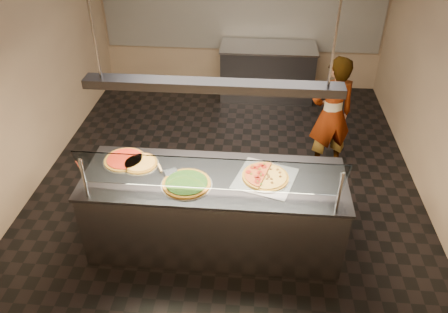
# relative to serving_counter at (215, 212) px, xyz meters

# --- Properties ---
(ground) EXTENTS (5.00, 6.00, 0.02)m
(ground) POSITION_rel_serving_counter_xyz_m (0.05, 1.19, -0.48)
(ground) COLOR black
(ground) RESTS_ON ground
(wall_back) EXTENTS (5.00, 0.02, 3.00)m
(wall_back) POSITION_rel_serving_counter_xyz_m (0.05, 4.20, 1.03)
(wall_back) COLOR tan
(wall_back) RESTS_ON ground
(wall_front) EXTENTS (5.00, 0.02, 3.00)m
(wall_front) POSITION_rel_serving_counter_xyz_m (0.05, -1.82, 1.03)
(wall_front) COLOR tan
(wall_front) RESTS_ON ground
(wall_left) EXTENTS (0.02, 6.00, 3.00)m
(wall_left) POSITION_rel_serving_counter_xyz_m (-2.46, 1.19, 1.03)
(wall_left) COLOR tan
(wall_left) RESTS_ON ground
(tile_band) EXTENTS (4.90, 0.02, 1.20)m
(tile_band) POSITION_rel_serving_counter_xyz_m (0.05, 4.17, 0.83)
(tile_band) COLOR silver
(tile_band) RESTS_ON wall_back
(serving_counter) EXTENTS (2.68, 0.94, 0.93)m
(serving_counter) POSITION_rel_serving_counter_xyz_m (0.00, 0.00, 0.00)
(serving_counter) COLOR #B7B7BC
(serving_counter) RESTS_ON ground
(sneeze_guard) EXTENTS (2.44, 0.18, 0.54)m
(sneeze_guard) POSITION_rel_serving_counter_xyz_m (-0.00, -0.34, 0.76)
(sneeze_guard) COLOR #B7B7BC
(sneeze_guard) RESTS_ON serving_counter
(perforated_tray) EXTENTS (0.70, 0.70, 0.01)m
(perforated_tray) POSITION_rel_serving_counter_xyz_m (0.52, 0.03, 0.47)
(perforated_tray) COLOR silver
(perforated_tray) RESTS_ON serving_counter
(half_pizza_pepperoni) EXTENTS (0.36, 0.51, 0.05)m
(half_pizza_pepperoni) POSITION_rel_serving_counter_xyz_m (0.40, 0.03, 0.50)
(half_pizza_pepperoni) COLOR brown
(half_pizza_pepperoni) RESTS_ON perforated_tray
(half_pizza_sausage) EXTENTS (0.36, 0.51, 0.04)m
(half_pizza_sausage) POSITION_rel_serving_counter_xyz_m (0.63, 0.03, 0.49)
(half_pizza_sausage) COLOR brown
(half_pizza_sausage) RESTS_ON perforated_tray
(pizza_spinach) EXTENTS (0.51, 0.51, 0.03)m
(pizza_spinach) POSITION_rel_serving_counter_xyz_m (-0.26, -0.14, 0.48)
(pizza_spinach) COLOR silver
(pizza_spinach) RESTS_ON serving_counter
(pizza_cheese) EXTENTS (0.40, 0.40, 0.03)m
(pizza_cheese) POSITION_rel_serving_counter_xyz_m (-0.80, 0.16, 0.48)
(pizza_cheese) COLOR silver
(pizza_cheese) RESTS_ON serving_counter
(pizza_tomato) EXTENTS (0.46, 0.46, 0.03)m
(pizza_tomato) POSITION_rel_serving_counter_xyz_m (-0.98, 0.21, 0.48)
(pizza_tomato) COLOR silver
(pizza_tomato) RESTS_ON serving_counter
(pizza_spatula) EXTENTS (0.25, 0.21, 0.02)m
(pizza_spatula) POSITION_rel_serving_counter_xyz_m (-0.52, 0.06, 0.49)
(pizza_spatula) COLOR #B7B7BC
(pizza_spatula) RESTS_ON pizza_spinach
(prep_table) EXTENTS (1.65, 0.74, 0.93)m
(prep_table) POSITION_rel_serving_counter_xyz_m (0.54, 3.74, 0.00)
(prep_table) COLOR #3E3E44
(prep_table) RESTS_ON ground
(worker) EXTENTS (0.68, 0.55, 1.62)m
(worker) POSITION_rel_serving_counter_xyz_m (1.37, 1.62, 0.35)
(worker) COLOR #2E2B31
(worker) RESTS_ON ground
(heat_lamp_housing) EXTENTS (2.30, 0.18, 0.08)m
(heat_lamp_housing) POSITION_rel_serving_counter_xyz_m (0.00, 0.00, 1.48)
(heat_lamp_housing) COLOR #3E3E44
(heat_lamp_housing) RESTS_ON ceiling
(lamp_rod_left) EXTENTS (0.02, 0.02, 1.01)m
(lamp_rod_left) POSITION_rel_serving_counter_xyz_m (-1.00, 0.00, 2.03)
(lamp_rod_left) COLOR #B7B7BC
(lamp_rod_left) RESTS_ON ceiling
(lamp_rod_right) EXTENTS (0.02, 0.02, 1.01)m
(lamp_rod_right) POSITION_rel_serving_counter_xyz_m (1.00, 0.00, 2.03)
(lamp_rod_right) COLOR #B7B7BC
(lamp_rod_right) RESTS_ON ceiling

